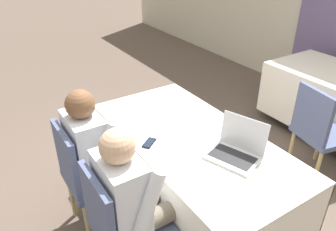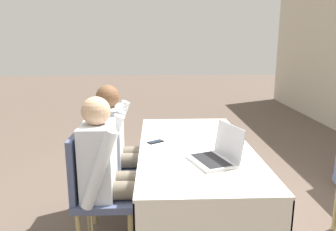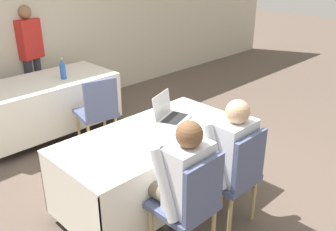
{
  "view_description": "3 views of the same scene",
  "coord_description": "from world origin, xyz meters",
  "px_view_note": "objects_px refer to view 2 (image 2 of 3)",
  "views": [
    {
      "loc": [
        1.63,
        -1.26,
        2.08
      ],
      "look_at": [
        0.0,
        -0.22,
        0.99
      ],
      "focal_mm": 35.0,
      "sensor_mm": 36.0,
      "label": 1
    },
    {
      "loc": [
        2.48,
        -0.31,
        1.57
      ],
      "look_at": [
        0.0,
        -0.22,
        0.99
      ],
      "focal_mm": 35.0,
      "sensor_mm": 36.0,
      "label": 2
    },
    {
      "loc": [
        -2.03,
        -2.28,
        2.27
      ],
      "look_at": [
        0.0,
        -0.22,
        0.99
      ],
      "focal_mm": 40.0,
      "sensor_mm": 36.0,
      "label": 3
    }
  ],
  "objects_px": {
    "chair_near_right": "(96,188)",
    "person_white_shirt": "(110,167)",
    "laptop": "(216,155)",
    "chair_near_left": "(107,160)",
    "cell_phone": "(156,142)",
    "person_checkered_shirt": "(119,142)"
  },
  "relations": [
    {
      "from": "person_checkered_shirt",
      "to": "person_white_shirt",
      "type": "relative_size",
      "value": 1.0
    },
    {
      "from": "person_white_shirt",
      "to": "chair_near_right",
      "type": "bearing_deg",
      "value": 90.0
    },
    {
      "from": "chair_near_left",
      "to": "person_white_shirt",
      "type": "xyz_separation_m",
      "value": [
        0.57,
        0.1,
        0.16
      ]
    },
    {
      "from": "chair_near_right",
      "to": "person_checkered_shirt",
      "type": "xyz_separation_m",
      "value": [
        -0.57,
        0.1,
        0.16
      ]
    },
    {
      "from": "person_checkered_shirt",
      "to": "chair_near_right",
      "type": "bearing_deg",
      "value": 169.63
    },
    {
      "from": "chair_near_right",
      "to": "person_white_shirt",
      "type": "xyz_separation_m",
      "value": [
        0.0,
        0.1,
        0.16
      ]
    },
    {
      "from": "laptop",
      "to": "chair_near_left",
      "type": "distance_m",
      "value": 1.09
    },
    {
      "from": "chair_near_right",
      "to": "person_checkered_shirt",
      "type": "bearing_deg",
      "value": -10.37
    },
    {
      "from": "cell_phone",
      "to": "chair_near_left",
      "type": "height_order",
      "value": "chair_near_left"
    },
    {
      "from": "laptop",
      "to": "chair_near_right",
      "type": "distance_m",
      "value": 0.89
    },
    {
      "from": "chair_near_left",
      "to": "person_checkered_shirt",
      "type": "relative_size",
      "value": 0.78
    },
    {
      "from": "cell_phone",
      "to": "person_checkered_shirt",
      "type": "height_order",
      "value": "person_checkered_shirt"
    },
    {
      "from": "laptop",
      "to": "cell_phone",
      "type": "distance_m",
      "value": 0.62
    },
    {
      "from": "chair_near_left",
      "to": "cell_phone",
      "type": "bearing_deg",
      "value": -113.55
    },
    {
      "from": "laptop",
      "to": "person_white_shirt",
      "type": "xyz_separation_m",
      "value": [
        -0.07,
        -0.74,
        -0.1
      ]
    },
    {
      "from": "person_checkered_shirt",
      "to": "person_white_shirt",
      "type": "distance_m",
      "value": 0.57
    },
    {
      "from": "chair_near_right",
      "to": "person_white_shirt",
      "type": "bearing_deg",
      "value": -90.0
    },
    {
      "from": "cell_phone",
      "to": "laptop",
      "type": "bearing_deg",
      "value": 7.2
    },
    {
      "from": "laptop",
      "to": "person_white_shirt",
      "type": "distance_m",
      "value": 0.75
    },
    {
      "from": "laptop",
      "to": "person_checkered_shirt",
      "type": "xyz_separation_m",
      "value": [
        -0.64,
        -0.74,
        -0.1
      ]
    },
    {
      "from": "cell_phone",
      "to": "chair_near_right",
      "type": "height_order",
      "value": "chair_near_right"
    },
    {
      "from": "laptop",
      "to": "cell_phone",
      "type": "relative_size",
      "value": 2.86
    }
  ]
}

